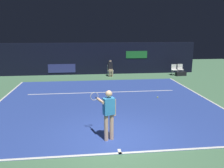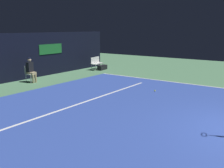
% 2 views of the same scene
% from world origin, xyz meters
% --- Properties ---
extents(ground_plane, '(33.05, 33.05, 0.00)m').
position_xyz_m(ground_plane, '(0.00, 4.25, 0.00)').
color(ground_plane, '#4C7A56').
extents(court_surface, '(10.98, 10.50, 0.01)m').
position_xyz_m(court_surface, '(0.00, 4.25, 0.01)').
color(court_surface, '#2D479E').
rests_on(court_surface, ground).
extents(line_baseline, '(10.98, 0.10, 0.01)m').
position_xyz_m(line_baseline, '(0.00, -0.95, 0.01)').
color(line_baseline, white).
rests_on(line_baseline, court_surface).
extents(line_sideline_left, '(0.10, 10.50, 0.01)m').
position_xyz_m(line_sideline_left, '(5.44, 4.25, 0.01)').
color(line_sideline_left, white).
rests_on(line_sideline_left, court_surface).
extents(line_service, '(8.56, 0.10, 0.01)m').
position_xyz_m(line_service, '(0.00, 6.09, 0.01)').
color(line_service, white).
rests_on(line_service, court_surface).
extents(line_centre_mark, '(0.10, 0.30, 0.01)m').
position_xyz_m(line_centre_mark, '(0.00, -0.85, 0.01)').
color(line_centre_mark, white).
rests_on(line_centre_mark, court_surface).
extents(back_wall, '(16.56, 0.33, 2.60)m').
position_xyz_m(back_wall, '(-0.00, 12.14, 1.30)').
color(back_wall, black).
rests_on(back_wall, ground).
extents(tennis_player, '(0.84, 0.92, 1.73)m').
position_xyz_m(tennis_player, '(-0.25, -0.01, 0.99)').
color(tennis_player, '#DBAD89').
rests_on(tennis_player, ground).
extents(line_judge_on_chair, '(0.48, 0.56, 1.32)m').
position_xyz_m(line_judge_on_chair, '(1.00, 11.04, 0.69)').
color(line_judge_on_chair, white).
rests_on(line_judge_on_chair, ground).
extents(courtside_chair_near, '(0.48, 0.46, 0.88)m').
position_xyz_m(courtside_chair_near, '(6.80, 11.01, 0.50)').
color(courtside_chair_near, white).
rests_on(courtside_chair_near, ground).
extents(courtside_chair_far, '(0.46, 0.43, 0.88)m').
position_xyz_m(courtside_chair_far, '(6.24, 10.91, 0.50)').
color(courtside_chair_far, white).
rests_on(courtside_chair_far, ground).
extents(tennis_ball, '(0.07, 0.07, 0.07)m').
position_xyz_m(tennis_ball, '(2.90, 4.62, 0.05)').
color(tennis_ball, '#CCE033').
rests_on(tennis_ball, court_surface).
extents(equipment_bag, '(0.87, 0.40, 0.32)m').
position_xyz_m(equipment_bag, '(6.69, 10.56, 0.16)').
color(equipment_bag, black).
rests_on(equipment_bag, ground).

